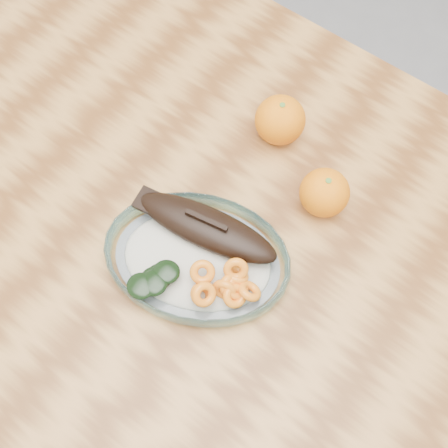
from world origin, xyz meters
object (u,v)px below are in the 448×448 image
object	(u,v)px
dining_table	(191,237)
plated_meal	(197,257)
orange_left	(280,120)
orange_right	(324,193)

from	to	relation	value
dining_table	plated_meal	xyz separation A→B (m)	(0.06, -0.05, 0.12)
dining_table	orange_left	size ratio (longest dim) A/B	16.19
dining_table	orange_right	xyz separation A→B (m)	(0.15, 0.12, 0.13)
plated_meal	orange_left	bearing A→B (deg)	74.11
dining_table	orange_right	size ratio (longest dim) A/B	17.36
plated_meal	orange_right	xyz separation A→B (m)	(0.09, 0.17, 0.02)
dining_table	plated_meal	size ratio (longest dim) A/B	2.03
dining_table	orange_right	world-z (taller)	orange_right
orange_left	plated_meal	bearing A→B (deg)	-82.82
plated_meal	orange_right	distance (m)	0.19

